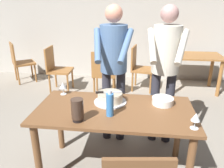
{
  "coord_description": "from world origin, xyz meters",
  "views": [
    {
      "loc": [
        0.22,
        -1.94,
        1.76
      ],
      "look_at": [
        -0.06,
        0.29,
        0.9
      ],
      "focal_mm": 35.43,
      "sensor_mm": 36.0,
      "label": 1
    }
  ],
  "objects_px": {
    "plate_stack": "(163,101)",
    "background_chair_3": "(20,61)",
    "wine_glass_far": "(63,86)",
    "cake_knife": "(103,92)",
    "cake_on_platter": "(110,98)",
    "background_chair_1": "(57,67)",
    "main_dining_table": "(114,120)",
    "water_bottle": "(110,104)",
    "background_table": "(195,63)",
    "person_standing_beside": "(165,62)",
    "background_chair_2": "(104,72)",
    "person_cutting_cake": "(114,61)",
    "background_chair_0": "(140,66)",
    "hurricane_lamp": "(77,110)",
    "wine_glass_near": "(196,118)"
  },
  "relations": [
    {
      "from": "background_table",
      "to": "plate_stack",
      "type": "bearing_deg",
      "value": -110.12
    },
    {
      "from": "wine_glass_far",
      "to": "background_chair_3",
      "type": "bearing_deg",
      "value": 128.38
    },
    {
      "from": "cake_on_platter",
      "to": "person_cutting_cake",
      "type": "relative_size",
      "value": 0.2
    },
    {
      "from": "plate_stack",
      "to": "cake_knife",
      "type": "bearing_deg",
      "value": -176.08
    },
    {
      "from": "person_standing_beside",
      "to": "background_chair_2",
      "type": "relative_size",
      "value": 1.91
    },
    {
      "from": "cake_on_platter",
      "to": "wine_glass_far",
      "type": "relative_size",
      "value": 2.36
    },
    {
      "from": "hurricane_lamp",
      "to": "wine_glass_near",
      "type": "bearing_deg",
      "value": -0.2
    },
    {
      "from": "cake_knife",
      "to": "background_table",
      "type": "height_order",
      "value": "cake_knife"
    },
    {
      "from": "background_chair_1",
      "to": "hurricane_lamp",
      "type": "bearing_deg",
      "value": -65.18
    },
    {
      "from": "main_dining_table",
      "to": "person_standing_beside",
      "type": "relative_size",
      "value": 0.91
    },
    {
      "from": "plate_stack",
      "to": "person_standing_beside",
      "type": "distance_m",
      "value": 0.54
    },
    {
      "from": "cake_on_platter",
      "to": "main_dining_table",
      "type": "bearing_deg",
      "value": -67.25
    },
    {
      "from": "wine_glass_far",
      "to": "cake_knife",
      "type": "bearing_deg",
      "value": -18.16
    },
    {
      "from": "wine_glass_near",
      "to": "hurricane_lamp",
      "type": "xyz_separation_m",
      "value": [
        -1.0,
        0.0,
        0.0
      ]
    },
    {
      "from": "person_standing_beside",
      "to": "cake_on_platter",
      "type": "bearing_deg",
      "value": -140.54
    },
    {
      "from": "background_chair_0",
      "to": "background_chair_3",
      "type": "xyz_separation_m",
      "value": [
        -2.65,
        0.12,
        0.0
      ]
    },
    {
      "from": "cake_on_platter",
      "to": "hurricane_lamp",
      "type": "distance_m",
      "value": 0.48
    },
    {
      "from": "person_standing_beside",
      "to": "background_chair_1",
      "type": "relative_size",
      "value": 1.91
    },
    {
      "from": "water_bottle",
      "to": "person_standing_beside",
      "type": "bearing_deg",
      "value": 53.99
    },
    {
      "from": "wine_glass_far",
      "to": "background_chair_2",
      "type": "distance_m",
      "value": 1.74
    },
    {
      "from": "background_chair_2",
      "to": "person_standing_beside",
      "type": "bearing_deg",
      "value": -54.94
    },
    {
      "from": "wine_glass_far",
      "to": "background_chair_2",
      "type": "xyz_separation_m",
      "value": [
        0.2,
        1.69,
        -0.36
      ]
    },
    {
      "from": "main_dining_table",
      "to": "plate_stack",
      "type": "xyz_separation_m",
      "value": [
        0.48,
        0.17,
        0.15
      ]
    },
    {
      "from": "person_standing_beside",
      "to": "background_chair_0",
      "type": "relative_size",
      "value": 1.91
    },
    {
      "from": "wine_glass_far",
      "to": "background_chair_3",
      "type": "distance_m",
      "value": 2.9
    },
    {
      "from": "person_standing_beside",
      "to": "wine_glass_near",
      "type": "bearing_deg",
      "value": -78.88
    },
    {
      "from": "cake_on_platter",
      "to": "background_chair_1",
      "type": "relative_size",
      "value": 0.38
    },
    {
      "from": "cake_knife",
      "to": "background_chair_0",
      "type": "height_order",
      "value": "background_chair_0"
    },
    {
      "from": "main_dining_table",
      "to": "hurricane_lamp",
      "type": "height_order",
      "value": "hurricane_lamp"
    },
    {
      "from": "background_table",
      "to": "background_chair_3",
      "type": "xyz_separation_m",
      "value": [
        -3.75,
        0.03,
        -0.09
      ]
    },
    {
      "from": "water_bottle",
      "to": "main_dining_table",
      "type": "bearing_deg",
      "value": 78.7
    },
    {
      "from": "person_cutting_cake",
      "to": "background_chair_1",
      "type": "height_order",
      "value": "person_cutting_cake"
    },
    {
      "from": "main_dining_table",
      "to": "hurricane_lamp",
      "type": "relative_size",
      "value": 7.43
    },
    {
      "from": "plate_stack",
      "to": "background_chair_2",
      "type": "relative_size",
      "value": 0.24
    },
    {
      "from": "plate_stack",
      "to": "water_bottle",
      "type": "height_order",
      "value": "water_bottle"
    },
    {
      "from": "cake_on_platter",
      "to": "wine_glass_far",
      "type": "xyz_separation_m",
      "value": [
        -0.56,
        0.15,
        0.05
      ]
    },
    {
      "from": "main_dining_table",
      "to": "wine_glass_far",
      "type": "relative_size",
      "value": 10.83
    },
    {
      "from": "wine_glass_near",
      "to": "background_chair_1",
      "type": "relative_size",
      "value": 0.16
    },
    {
      "from": "background_table",
      "to": "background_chair_2",
      "type": "relative_size",
      "value": 1.11
    },
    {
      "from": "background_chair_1",
      "to": "background_chair_3",
      "type": "distance_m",
      "value": 1.07
    },
    {
      "from": "background_chair_2",
      "to": "hurricane_lamp",
      "type": "bearing_deg",
      "value": -86.93
    },
    {
      "from": "water_bottle",
      "to": "background_table",
      "type": "xyz_separation_m",
      "value": [
        1.37,
        2.65,
        -0.29
      ]
    },
    {
      "from": "wine_glass_near",
      "to": "hurricane_lamp",
      "type": "height_order",
      "value": "hurricane_lamp"
    },
    {
      "from": "water_bottle",
      "to": "hurricane_lamp",
      "type": "distance_m",
      "value": 0.3
    },
    {
      "from": "background_table",
      "to": "background_chair_3",
      "type": "relative_size",
      "value": 1.11
    },
    {
      "from": "cake_on_platter",
      "to": "person_standing_beside",
      "type": "distance_m",
      "value": 0.81
    },
    {
      "from": "hurricane_lamp",
      "to": "background_chair_3",
      "type": "relative_size",
      "value": 0.23
    },
    {
      "from": "wine_glass_near",
      "to": "person_standing_beside",
      "type": "bearing_deg",
      "value": 101.12
    },
    {
      "from": "plate_stack",
      "to": "background_chair_3",
      "type": "distance_m",
      "value": 3.75
    },
    {
      "from": "main_dining_table",
      "to": "background_chair_0",
      "type": "bearing_deg",
      "value": 84.3
    }
  ]
}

